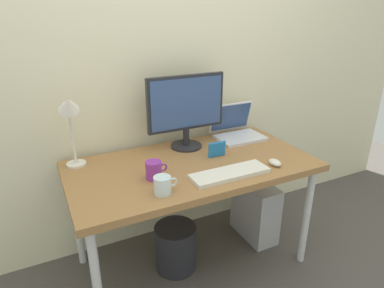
# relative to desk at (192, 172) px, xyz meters

# --- Properties ---
(ground_plane) EXTENTS (6.00, 6.00, 0.00)m
(ground_plane) POSITION_rel_desk_xyz_m (0.00, 0.00, -0.65)
(ground_plane) COLOR #4C4742
(back_wall) EXTENTS (4.40, 0.04, 2.60)m
(back_wall) POSITION_rel_desk_xyz_m (0.00, 0.43, 0.65)
(back_wall) COLOR beige
(back_wall) RESTS_ON ground_plane
(desk) EXTENTS (1.42, 0.74, 0.71)m
(desk) POSITION_rel_desk_xyz_m (0.00, 0.00, 0.00)
(desk) COLOR olive
(desk) RESTS_ON ground_plane
(monitor) EXTENTS (0.51, 0.20, 0.47)m
(monitor) POSITION_rel_desk_xyz_m (0.08, 0.24, 0.32)
(monitor) COLOR #232328
(monitor) RESTS_ON desk
(laptop) EXTENTS (0.32, 0.27, 0.23)m
(laptop) POSITION_rel_desk_xyz_m (0.47, 0.26, 0.12)
(laptop) COLOR silver
(laptop) RESTS_ON desk
(desk_lamp) EXTENTS (0.11, 0.16, 0.43)m
(desk_lamp) POSITION_rel_desk_xyz_m (-0.61, 0.24, 0.36)
(desk_lamp) COLOR silver
(desk_lamp) RESTS_ON desk
(keyboard) EXTENTS (0.44, 0.14, 0.02)m
(keyboard) POSITION_rel_desk_xyz_m (0.11, -0.23, 0.07)
(keyboard) COLOR silver
(keyboard) RESTS_ON desk
(mouse) EXTENTS (0.06, 0.09, 0.03)m
(mouse) POSITION_rel_desk_xyz_m (0.41, -0.24, 0.08)
(mouse) COLOR silver
(mouse) RESTS_ON desk
(coffee_mug) EXTENTS (0.12, 0.09, 0.10)m
(coffee_mug) POSITION_rel_desk_xyz_m (-0.26, -0.08, 0.11)
(coffee_mug) COLOR purple
(coffee_mug) RESTS_ON desk
(glass_cup) EXTENTS (0.12, 0.09, 0.09)m
(glass_cup) POSITION_rel_desk_xyz_m (-0.28, -0.25, 0.10)
(glass_cup) COLOR silver
(glass_cup) RESTS_ON desk
(photo_frame) EXTENTS (0.11, 0.02, 0.09)m
(photo_frame) POSITION_rel_desk_xyz_m (0.18, 0.02, 0.11)
(photo_frame) COLOR #1E72BF
(photo_frame) RESTS_ON desk
(computer_tower) EXTENTS (0.18, 0.36, 0.42)m
(computer_tower) POSITION_rel_desk_xyz_m (0.53, 0.05, -0.44)
(computer_tower) COLOR #B2B2B7
(computer_tower) RESTS_ON ground_plane
(wastebasket) EXTENTS (0.26, 0.26, 0.30)m
(wastebasket) POSITION_rel_desk_xyz_m (-0.12, 0.00, -0.50)
(wastebasket) COLOR #232328
(wastebasket) RESTS_ON ground_plane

